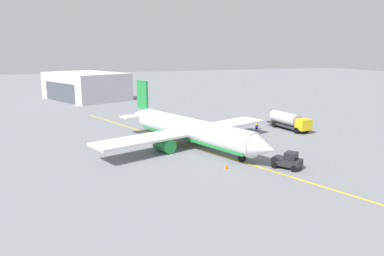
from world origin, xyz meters
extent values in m
plane|color=slate|center=(0.00, 0.00, 0.00)|extent=(400.00, 400.00, 0.00)
cylinder|color=white|center=(0.00, 0.00, 2.76)|extent=(25.25, 11.66, 3.51)
cube|color=#238C3D|center=(0.00, 0.00, 1.79)|extent=(23.70, 10.60, 0.98)
cone|color=white|center=(13.39, 4.63, 2.76)|extent=(4.45, 4.35, 3.37)
cone|color=white|center=(-14.06, -4.87, 3.11)|extent=(5.66, 4.44, 2.99)
cube|color=#238C3D|center=(-13.39, -4.63, 6.91)|extent=(3.14, 1.39, 5.20)
cube|color=white|center=(-13.39, -4.63, 3.16)|extent=(5.02, 8.72, 0.24)
cube|color=white|center=(-0.94, -0.33, 2.32)|extent=(14.95, 31.64, 0.36)
cylinder|color=#238C3D|center=(-1.89, 4.85, 1.07)|extent=(3.71, 3.03, 2.10)
cylinder|color=#238C3D|center=(1.51, -4.98, 1.07)|extent=(3.71, 3.03, 2.10)
cylinder|color=#4C4C51|center=(10.04, 3.48, 1.13)|extent=(0.24, 0.24, 1.15)
cylinder|color=black|center=(10.04, 3.48, 0.55)|extent=(1.17, 0.74, 1.10)
cylinder|color=#4C4C51|center=(-2.74, 1.80, 1.13)|extent=(0.24, 0.24, 1.15)
cylinder|color=black|center=(-2.74, 1.80, 0.55)|extent=(1.17, 0.74, 1.10)
cylinder|color=#4C4C51|center=(-1.04, -3.11, 1.13)|extent=(0.24, 0.24, 1.15)
cylinder|color=black|center=(-1.04, -3.11, 0.55)|extent=(1.17, 0.74, 1.10)
cube|color=#2D2D33|center=(-5.91, 21.89, 0.70)|extent=(9.77, 3.44, 0.30)
cube|color=yellow|center=(-1.55, 22.33, 1.65)|extent=(2.23, 2.59, 2.00)
cube|color=black|center=(-0.66, 22.42, 2.05)|extent=(0.36, 2.01, 0.90)
cylinder|color=silver|center=(-6.51, 21.83, 2.00)|extent=(6.96, 2.96, 2.30)
cylinder|color=black|center=(-2.08, 23.54, 0.55)|extent=(1.13, 0.46, 1.10)
cylinder|color=black|center=(-1.83, 21.05, 0.55)|extent=(1.13, 0.46, 1.10)
cylinder|color=black|center=(-8.39, 22.90, 0.55)|extent=(1.13, 0.46, 1.10)
cylinder|color=black|center=(-8.14, 20.41, 0.55)|extent=(1.13, 0.46, 1.10)
cube|color=#232328|center=(14.50, 7.62, 0.85)|extent=(4.10, 3.67, 0.90)
cube|color=black|center=(14.91, 7.90, 1.75)|extent=(2.06, 2.11, 0.90)
cylinder|color=black|center=(13.98, 6.07, 0.40)|extent=(0.83, 0.70, 0.80)
cylinder|color=black|center=(12.86, 7.72, 0.40)|extent=(0.83, 0.70, 0.80)
cylinder|color=black|center=(16.13, 7.52, 0.40)|extent=(0.83, 0.70, 0.80)
cylinder|color=black|center=(15.01, 9.18, 0.40)|extent=(0.83, 0.70, 0.80)
cube|color=navy|center=(-7.65, 16.21, 0.42)|extent=(0.46, 0.34, 0.85)
cube|color=yellow|center=(-7.65, 16.21, 1.15)|extent=(0.54, 0.39, 0.60)
sphere|color=tan|center=(-7.65, 16.21, 1.59)|extent=(0.24, 0.24, 0.24)
cone|color=#F2590F|center=(11.98, 0.20, 0.29)|extent=(0.52, 0.52, 0.58)
cube|color=silver|center=(-65.44, -10.11, 4.05)|extent=(30.16, 25.83, 8.11)
cube|color=#4C515B|center=(-61.99, -17.90, 2.84)|extent=(16.37, 7.38, 5.35)
cube|color=yellow|center=(0.00, 0.00, 0.01)|extent=(70.83, 24.77, 0.01)
camera|label=1|loc=(52.97, -20.12, 15.04)|focal=34.66mm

